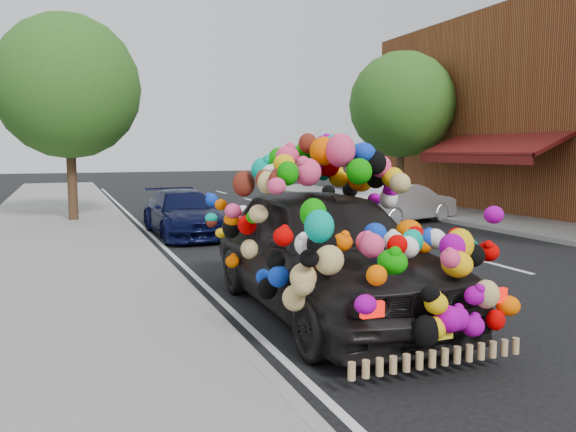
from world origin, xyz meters
TOP-DOWN VIEW (x-y plane):
  - ground at (0.00, 0.00)m, footprint 100.00×100.00m
  - sidewalk at (-4.30, 0.00)m, footprint 4.00×60.00m
  - kerb at (-2.35, 0.00)m, footprint 0.15×60.00m
  - footpath_far at (8.20, 3.00)m, footprint 3.00×40.00m
  - lane_markings at (3.60, 0.00)m, footprint 6.00×50.00m
  - tree_near_sidewalk at (-3.80, 9.50)m, footprint 4.20×4.20m
  - tree_far_b at (8.00, 10.00)m, footprint 4.00×4.00m
  - plush_art_car at (-0.82, -1.68)m, footprint 2.49×5.27m
  - navy_sedan at (-1.20, 5.89)m, footprint 1.73×4.05m
  - silver_hatchback at (5.53, 5.96)m, footprint 3.82×2.20m

SIDE VIEW (x-z plane):
  - ground at x=0.00m, z-range 0.00..0.00m
  - lane_markings at x=3.60m, z-range 0.00..0.01m
  - sidewalk at x=-4.30m, z-range 0.00..0.12m
  - footpath_far at x=8.20m, z-range 0.00..0.12m
  - kerb at x=-2.35m, z-range 0.00..0.13m
  - navy_sedan at x=-1.20m, z-range 0.00..1.16m
  - silver_hatchback at x=5.53m, z-range 0.00..1.19m
  - plush_art_car at x=-0.82m, z-range 0.04..2.40m
  - tree_far_b at x=8.00m, z-range 0.94..6.84m
  - tree_near_sidewalk at x=-3.80m, z-range 0.96..7.09m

